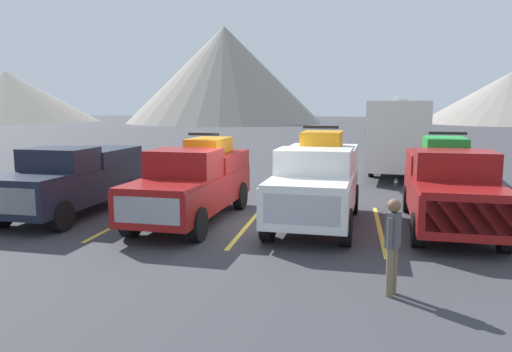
# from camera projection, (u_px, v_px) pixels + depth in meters

# --- Properties ---
(ground_plane) EXTENTS (240.00, 240.00, 0.00)m
(ground_plane) POSITION_uv_depth(u_px,v_px,m) (248.00, 225.00, 13.93)
(ground_plane) COLOR #38383D
(pickup_truck_a) EXTENTS (2.38, 5.63, 2.08)m
(pickup_truck_a) POSITION_uv_depth(u_px,v_px,m) (73.00, 178.00, 15.26)
(pickup_truck_a) COLOR black
(pickup_truck_a) RESTS_ON ground
(pickup_truck_b) EXTENTS (2.30, 5.89, 2.47)m
(pickup_truck_b) POSITION_uv_depth(u_px,v_px,m) (194.00, 181.00, 14.43)
(pickup_truck_b) COLOR maroon
(pickup_truck_b) RESTS_ON ground
(pickup_truck_c) EXTENTS (2.40, 5.42, 2.71)m
(pickup_truck_c) POSITION_uv_depth(u_px,v_px,m) (317.00, 180.00, 13.92)
(pickup_truck_c) COLOR white
(pickup_truck_c) RESTS_ON ground
(pickup_truck_d) EXTENTS (2.43, 5.96, 2.55)m
(pickup_truck_d) POSITION_uv_depth(u_px,v_px,m) (449.00, 185.00, 13.58)
(pickup_truck_d) COLOR maroon
(pickup_truck_d) RESTS_ON ground
(lot_stripe_a) EXTENTS (0.12, 5.50, 0.01)m
(lot_stripe_a) POSITION_uv_depth(u_px,v_px,m) (22.00, 213.00, 15.49)
(lot_stripe_a) COLOR gold
(lot_stripe_a) RESTS_ON ground
(lot_stripe_b) EXTENTS (0.12, 5.50, 0.01)m
(lot_stripe_b) POSITION_uv_depth(u_px,v_px,m) (131.00, 218.00, 14.84)
(lot_stripe_b) COLOR gold
(lot_stripe_b) RESTS_ON ground
(lot_stripe_c) EXTENTS (0.12, 5.50, 0.01)m
(lot_stripe_c) POSITION_uv_depth(u_px,v_px,m) (250.00, 223.00, 14.20)
(lot_stripe_c) COLOR gold
(lot_stripe_c) RESTS_ON ground
(lot_stripe_d) EXTENTS (0.12, 5.50, 0.01)m
(lot_stripe_d) POSITION_uv_depth(u_px,v_px,m) (380.00, 228.00, 13.55)
(lot_stripe_d) COLOR gold
(lot_stripe_d) RESTS_ON ground
(camper_trailer_a) EXTENTS (3.30, 8.75, 3.76)m
(camper_trailer_a) POSITION_uv_depth(u_px,v_px,m) (399.00, 133.00, 23.42)
(camper_trailer_a) COLOR silver
(camper_trailer_a) RESTS_ON ground
(person_a) EXTENTS (0.29, 0.35, 1.72)m
(person_a) POSITION_uv_depth(u_px,v_px,m) (393.00, 240.00, 8.72)
(person_a) COLOR #726047
(person_a) RESTS_ON ground
(mountain_ridge) EXTENTS (148.39, 46.25, 16.60)m
(mountain_ridge) POSITION_uv_depth(u_px,v_px,m) (375.00, 82.00, 86.69)
(mountain_ridge) COLOR gray
(mountain_ridge) RESTS_ON ground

